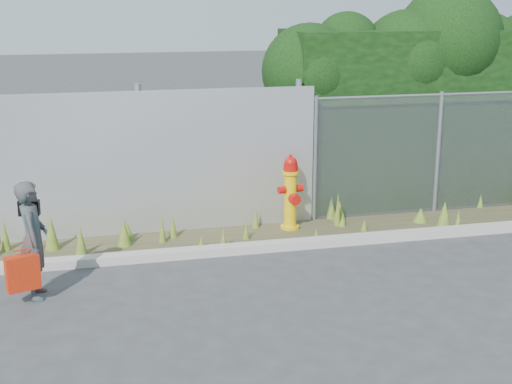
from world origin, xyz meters
The scene contains 10 objects.
ground centered at (0.00, 0.00, 0.00)m, with size 80.00×80.00×0.00m, color #37373A.
curb centered at (0.00, 1.80, 0.06)m, with size 16.00×0.22×0.12m, color #A19A91.
weed_strip centered at (0.49, 2.44, 0.13)m, with size 16.00×1.30×0.54m.
corrugated_fence centered at (-3.25, 3.01, 1.10)m, with size 8.50×0.21×2.30m.
chainlink_fence centered at (4.25, 3.00, 1.03)m, with size 6.50×0.07×2.05m.
hedge centered at (4.28, 4.03, 2.01)m, with size 7.78×2.09×3.75m.
fire_hydrant centered at (0.55, 2.64, 0.59)m, with size 0.40×0.36×1.21m.
woman centered at (-3.17, 0.88, 0.73)m, with size 0.53×0.35×1.46m, color #0E5E5E.
red_tote_bag centered at (-3.30, 0.65, 0.41)m, with size 0.39×0.14×0.51m.
black_shoulder_bag centered at (-3.20, 1.03, 1.08)m, with size 0.25×0.10×0.19m.
Camera 1 is at (-2.44, -7.59, 3.55)m, focal length 50.00 mm.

